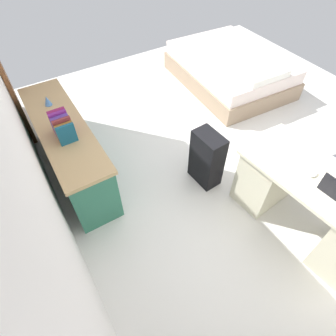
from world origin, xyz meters
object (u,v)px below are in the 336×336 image
at_px(bed, 230,70).
at_px(credenza, 69,149).
at_px(desk, 309,204).
at_px(suitcase_black, 207,159).
at_px(computer_mouse, 313,174).
at_px(figurine_small, 47,101).

bearing_deg(bed, credenza, 101.02).
bearing_deg(desk, bed, -24.51).
height_order(bed, suitcase_black, suitcase_black).
xyz_separation_m(credenza, computer_mouse, (-1.83, -1.68, 0.38)).
bearing_deg(suitcase_black, credenza, 50.50).
bearing_deg(credenza, bed, -78.98).
bearing_deg(desk, suitcase_black, 23.75).
xyz_separation_m(credenza, bed, (0.55, -2.84, -0.12)).
xyz_separation_m(computer_mouse, figurine_small, (2.23, 1.68, 0.04)).
height_order(suitcase_black, figurine_small, figurine_small).
bearing_deg(suitcase_black, bed, -50.63).
xyz_separation_m(bed, figurine_small, (-0.15, 2.84, 0.54)).
xyz_separation_m(desk, figurine_small, (2.34, 1.71, 0.40)).
xyz_separation_m(desk, computer_mouse, (0.10, 0.03, 0.36)).
bearing_deg(suitcase_black, desk, -159.72).
relative_size(credenza, figurine_small, 16.36).
relative_size(credenza, bed, 0.91).
relative_size(desk, bed, 0.75).
distance_m(credenza, bed, 2.90).
distance_m(credenza, computer_mouse, 2.51).
xyz_separation_m(suitcase_black, figurine_small, (1.32, 1.26, 0.45)).
relative_size(suitcase_black, computer_mouse, 6.76).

